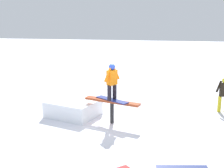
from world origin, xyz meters
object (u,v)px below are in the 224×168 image
object	(u,v)px
bystander_black	(224,93)
loose_snowboard_navy	(182,168)
main_rider_on_rail	(112,82)
rail_feature	(112,104)

from	to	relation	value
bystander_black	loose_snowboard_navy	xyz separation A→B (m)	(-1.93, -4.90, -0.78)
bystander_black	loose_snowboard_navy	size ratio (longest dim) A/B	1.04
main_rider_on_rail	loose_snowboard_navy	distance (m)	4.10
loose_snowboard_navy	bystander_black	bearing A→B (deg)	60.74
rail_feature	bystander_black	xyz separation A→B (m)	(4.23, 1.87, 0.07)
main_rider_on_rail	bystander_black	xyz separation A→B (m)	(4.23, 1.87, -0.74)
bystander_black	main_rider_on_rail	bearing A→B (deg)	24.48
main_rider_on_rail	loose_snowboard_navy	size ratio (longest dim) A/B	0.99
loose_snowboard_navy	rail_feature	bearing A→B (deg)	119.41
bystander_black	loose_snowboard_navy	bearing A→B (deg)	69.16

